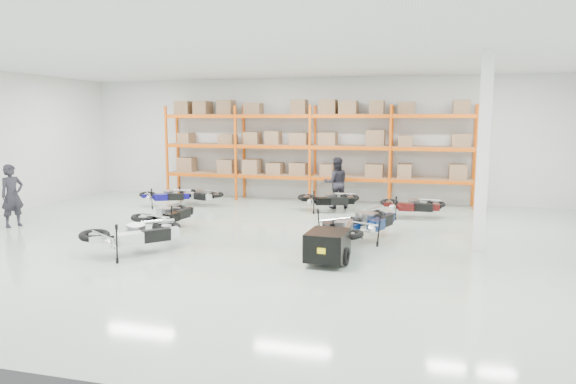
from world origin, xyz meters
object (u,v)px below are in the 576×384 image
(moto_black_far_left, at_px, (167,210))
(moto_touring_right, at_px, (340,223))
(person_left, at_px, (12,196))
(moto_back_b, at_px, (198,192))
(trailer, at_px, (328,245))
(person_back, at_px, (336,183))
(moto_back_c, at_px, (329,196))
(moto_blue_centre, at_px, (369,216))
(moto_back_a, at_px, (167,192))
(moto_back_d, at_px, (412,202))
(moto_silver_left, at_px, (135,228))

(moto_black_far_left, distance_m, moto_touring_right, 4.88)
(person_left, bearing_deg, moto_touring_right, -69.98)
(moto_back_b, relative_size, person_left, 0.89)
(trailer, height_order, person_left, person_left)
(trailer, relative_size, person_left, 0.96)
(person_back, bearing_deg, moto_back_c, 63.30)
(moto_blue_centre, height_order, moto_back_a, moto_blue_centre)
(moto_blue_centre, relative_size, moto_touring_right, 1.06)
(moto_touring_right, height_order, moto_back_d, moto_touring_right)
(moto_silver_left, bearing_deg, moto_back_b, -35.49)
(moto_back_a, bearing_deg, moto_touring_right, -143.78)
(trailer, bearing_deg, moto_black_far_left, 159.12)
(moto_back_a, distance_m, moto_back_c, 5.60)
(trailer, xyz_separation_m, moto_back_a, (-6.65, 5.61, 0.09))
(moto_touring_right, distance_m, moto_back_c, 4.58)
(moto_touring_right, xyz_separation_m, trailer, (0.00, -1.60, -0.15))
(moto_touring_right, height_order, trailer, moto_touring_right)
(moto_blue_centre, xyz_separation_m, moto_silver_left, (-4.91, -2.78, -0.00))
(moto_black_far_left, height_order, trailer, moto_black_far_left)
(trailer, relative_size, moto_back_b, 1.07)
(person_left, xyz_separation_m, person_back, (8.30, 5.29, -0.01))
(moto_silver_left, xyz_separation_m, moto_black_far_left, (-0.53, 2.50, -0.05))
(moto_back_c, bearing_deg, person_left, 107.17)
(moto_silver_left, bearing_deg, moto_touring_right, -114.21)
(moto_blue_centre, relative_size, moto_back_b, 1.25)
(person_left, bearing_deg, moto_back_a, -12.89)
(moto_back_a, bearing_deg, moto_back_d, -112.41)
(moto_black_far_left, xyz_separation_m, trailer, (4.84, -2.21, -0.14))
(moto_silver_left, relative_size, person_back, 1.13)
(moto_blue_centre, bearing_deg, moto_silver_left, 49.90)
(trailer, distance_m, moto_back_b, 8.42)
(moto_touring_right, distance_m, trailer, 1.61)
(moto_black_far_left, bearing_deg, person_back, -121.37)
(moto_back_c, bearing_deg, moto_silver_left, 141.07)
(moto_blue_centre, distance_m, person_back, 4.59)
(moto_silver_left, xyz_separation_m, trailer, (4.31, 0.29, -0.19))
(moto_back_a, bearing_deg, trailer, -152.84)
(moto_black_far_left, distance_m, person_back, 6.03)
(moto_silver_left, relative_size, moto_touring_right, 1.06)
(moto_back_b, bearing_deg, moto_back_a, 141.04)
(trailer, relative_size, person_back, 0.97)
(person_left, bearing_deg, moto_black_far_left, -61.56)
(moto_back_c, xyz_separation_m, person_left, (-8.18, -4.53, 0.35))
(moto_back_c, height_order, person_back, person_back)
(moto_blue_centre, distance_m, moto_back_c, 3.93)
(moto_silver_left, distance_m, moto_touring_right, 4.71)
(person_back, bearing_deg, moto_back_b, -10.19)
(moto_silver_left, relative_size, moto_back_a, 1.20)
(moto_black_far_left, relative_size, moto_back_c, 1.03)
(person_back, bearing_deg, trailer, 80.17)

